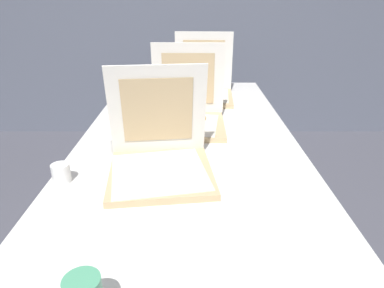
{
  "coord_description": "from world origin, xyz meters",
  "views": [
    {
      "loc": [
        0.02,
        -0.74,
        1.31
      ],
      "look_at": [
        0.02,
        0.41,
        0.8
      ],
      "focal_mm": 31.97,
      "sensor_mm": 36.0,
      "label": 1
    }
  ],
  "objects_px": {
    "cup_white_far": "(139,109)",
    "pizza_box_middle": "(186,115)",
    "cup_white_near_center": "(108,145)",
    "cup_white_near_left": "(60,173)",
    "table": "(187,152)",
    "pizza_box_back": "(202,89)",
    "pizza_box_front": "(160,159)"
  },
  "relations": [
    {
      "from": "pizza_box_front",
      "to": "pizza_box_back",
      "type": "relative_size",
      "value": 1.05
    },
    {
      "from": "table",
      "to": "pizza_box_middle",
      "type": "bearing_deg",
      "value": 91.55
    },
    {
      "from": "pizza_box_back",
      "to": "cup_white_near_left",
      "type": "bearing_deg",
      "value": -113.24
    },
    {
      "from": "table",
      "to": "pizza_box_front",
      "type": "relative_size",
      "value": 5.35
    },
    {
      "from": "pizza_box_front",
      "to": "cup_white_near_center",
      "type": "height_order",
      "value": "pizza_box_front"
    },
    {
      "from": "pizza_box_front",
      "to": "cup_white_far",
      "type": "relative_size",
      "value": 6.09
    },
    {
      "from": "cup_white_near_center",
      "to": "cup_white_far",
      "type": "xyz_separation_m",
      "value": [
        0.05,
        0.45,
        0.0
      ]
    },
    {
      "from": "pizza_box_front",
      "to": "cup_white_far",
      "type": "distance_m",
      "value": 0.64
    },
    {
      "from": "pizza_box_back",
      "to": "cup_white_near_center",
      "type": "distance_m",
      "value": 0.86
    },
    {
      "from": "pizza_box_front",
      "to": "cup_white_near_left",
      "type": "relative_size",
      "value": 6.09
    },
    {
      "from": "pizza_box_middle",
      "to": "cup_white_near_center",
      "type": "relative_size",
      "value": 5.76
    },
    {
      "from": "pizza_box_back",
      "to": "pizza_box_middle",
      "type": "bearing_deg",
      "value": -97.34
    },
    {
      "from": "table",
      "to": "pizza_box_front",
      "type": "bearing_deg",
      "value": -109.13
    },
    {
      "from": "pizza_box_middle",
      "to": "pizza_box_back",
      "type": "xyz_separation_m",
      "value": [
        0.09,
        0.47,
        0.0
      ]
    },
    {
      "from": "cup_white_near_left",
      "to": "pizza_box_back",
      "type": "bearing_deg",
      "value": 63.44
    },
    {
      "from": "pizza_box_front",
      "to": "cup_white_near_center",
      "type": "bearing_deg",
      "value": 136.32
    },
    {
      "from": "pizza_box_back",
      "to": "table",
      "type": "bearing_deg",
      "value": -93.77
    },
    {
      "from": "cup_white_near_center",
      "to": "cup_white_near_left",
      "type": "bearing_deg",
      "value": -115.36
    },
    {
      "from": "cup_white_near_left",
      "to": "cup_white_near_center",
      "type": "bearing_deg",
      "value": 64.64
    },
    {
      "from": "pizza_box_middle",
      "to": "cup_white_near_left",
      "type": "height_order",
      "value": "pizza_box_middle"
    },
    {
      "from": "table",
      "to": "pizza_box_middle",
      "type": "relative_size",
      "value": 5.65
    },
    {
      "from": "pizza_box_middle",
      "to": "pizza_box_back",
      "type": "height_order",
      "value": "same"
    },
    {
      "from": "pizza_box_middle",
      "to": "cup_white_far",
      "type": "height_order",
      "value": "pizza_box_middle"
    },
    {
      "from": "pizza_box_front",
      "to": "pizza_box_back",
      "type": "height_order",
      "value": "pizza_box_back"
    },
    {
      "from": "pizza_box_back",
      "to": "cup_white_far",
      "type": "bearing_deg",
      "value": -133.77
    },
    {
      "from": "pizza_box_back",
      "to": "cup_white_near_center",
      "type": "bearing_deg",
      "value": -113.58
    },
    {
      "from": "cup_white_far",
      "to": "pizza_box_middle",
      "type": "bearing_deg",
      "value": -32.31
    },
    {
      "from": "table",
      "to": "pizza_box_front",
      "type": "distance_m",
      "value": 0.3
    },
    {
      "from": "cup_white_near_left",
      "to": "table",
      "type": "bearing_deg",
      "value": 38.42
    },
    {
      "from": "pizza_box_middle",
      "to": "cup_white_near_left",
      "type": "bearing_deg",
      "value": -127.11
    },
    {
      "from": "pizza_box_front",
      "to": "pizza_box_middle",
      "type": "relative_size",
      "value": 1.06
    },
    {
      "from": "cup_white_far",
      "to": "pizza_box_back",
      "type": "bearing_deg",
      "value": 42.91
    }
  ]
}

